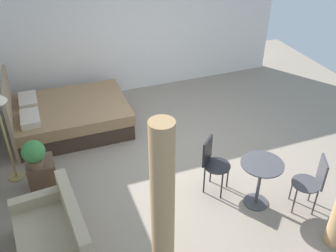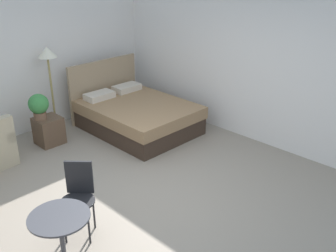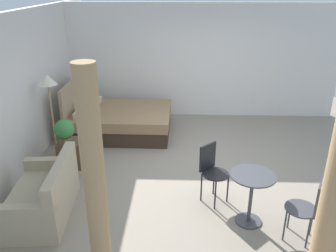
# 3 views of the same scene
# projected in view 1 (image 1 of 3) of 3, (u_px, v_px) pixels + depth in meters

# --- Properties ---
(ground_plane) EXTENTS (8.48, 9.47, 0.02)m
(ground_plane) POSITION_uv_depth(u_px,v_px,m) (187.00, 154.00, 6.73)
(ground_plane) COLOR gray
(wall_right) EXTENTS (0.12, 6.47, 2.68)m
(wall_right) POSITION_uv_depth(u_px,v_px,m) (139.00, 30.00, 8.12)
(wall_right) COLOR silver
(wall_right) RESTS_ON ground
(bed) EXTENTS (1.60, 2.12, 1.17)m
(bed) POSITION_uv_depth(u_px,v_px,m) (68.00, 116.00, 7.19)
(bed) COLOR #38281E
(bed) RESTS_ON ground
(couch) EXTENTS (1.43, 0.90, 0.83)m
(couch) POSITION_uv_depth(u_px,v_px,m) (55.00, 241.00, 4.75)
(couch) COLOR tan
(couch) RESTS_ON ground
(nightstand) EXTENTS (0.43, 0.41, 0.48)m
(nightstand) POSITION_uv_depth(u_px,v_px,m) (42.00, 174.00, 5.88)
(nightstand) COLOR brown
(nightstand) RESTS_ON ground
(potted_plant) EXTENTS (0.34, 0.34, 0.45)m
(potted_plant) POSITION_uv_depth(u_px,v_px,m) (34.00, 153.00, 5.52)
(potted_plant) COLOR brown
(potted_plant) RESTS_ON nightstand
(balcony_table) EXTENTS (0.61, 0.61, 0.76)m
(balcony_table) POSITION_uv_depth(u_px,v_px,m) (260.00, 176.00, 5.41)
(balcony_table) COLOR #3F3F44
(balcony_table) RESTS_ON ground
(cafe_chair_near_window) EXTENTS (0.55, 0.55, 0.90)m
(cafe_chair_near_window) POSITION_uv_depth(u_px,v_px,m) (313.00, 180.00, 5.33)
(cafe_chair_near_window) COLOR #3F3F44
(cafe_chair_near_window) RESTS_ON ground
(cafe_chair_near_couch) EXTENTS (0.57, 0.57, 0.91)m
(cafe_chair_near_couch) POSITION_uv_depth(u_px,v_px,m) (212.00, 160.00, 5.67)
(cafe_chair_near_couch) COLOR black
(cafe_chair_near_couch) RESTS_ON ground
(curtain_right) EXTENTS (0.23, 0.23, 2.47)m
(curtain_right) POSITION_uv_depth(u_px,v_px,m) (163.00, 228.00, 3.70)
(curtain_right) COLOR tan
(curtain_right) RESTS_ON ground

